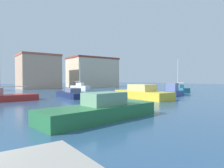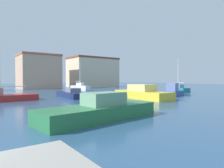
{
  "view_description": "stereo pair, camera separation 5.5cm",
  "coord_description": "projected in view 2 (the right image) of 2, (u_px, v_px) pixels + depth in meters",
  "views": [
    {
      "loc": [
        1.09,
        -5.51,
        2.42
      ],
      "look_at": [
        17.17,
        16.55,
        1.71
      ],
      "focal_mm": 31.68,
      "sensor_mm": 36.0,
      "label": 1
    },
    {
      "loc": [
        1.14,
        -5.54,
        2.42
      ],
      "look_at": [
        17.17,
        16.55,
        1.71
      ],
      "focal_mm": 31.68,
      "sensor_mm": 36.0,
      "label": 2
    }
  ],
  "objects": [
    {
      "name": "sailboat_white_inner_mooring",
      "position": [
        80.0,
        87.0,
        42.7
      ],
      "size": [
        2.7,
        5.02,
        6.11
      ],
      "color": "white",
      "rests_on": "water"
    },
    {
      "name": "motorboat_yellow_center_channel",
      "position": [
        142.0,
        93.0,
        24.41
      ],
      "size": [
        3.0,
        8.26,
        1.74
      ],
      "color": "gold",
      "rests_on": "water"
    },
    {
      "name": "warehouse_block",
      "position": [
        39.0,
        72.0,
        49.98
      ],
      "size": [
        9.43,
        8.75,
        8.54
      ],
      "color": "tan",
      "rests_on": "ground"
    },
    {
      "name": "sailboat_teal_mid_harbor",
      "position": [
        178.0,
        89.0,
        36.65
      ],
      "size": [
        2.95,
        5.18,
        6.17
      ],
      "color": "#1E707A",
      "rests_on": "water"
    },
    {
      "name": "harbor_office",
      "position": [
        93.0,
        72.0,
        59.98
      ],
      "size": [
        13.88,
        9.06,
        8.8
      ],
      "color": "beige",
      "rests_on": "ground"
    },
    {
      "name": "motorboat_blue_far_left",
      "position": [
        173.0,
        91.0,
        28.37
      ],
      "size": [
        5.52,
        3.28,
        1.82
      ],
      "color": "#233D93",
      "rests_on": "water"
    },
    {
      "name": "motorboat_green_distant_east",
      "position": [
        100.0,
        110.0,
        11.87
      ],
      "size": [
        7.81,
        3.39,
        1.6
      ],
      "color": "#28703D",
      "rests_on": "water"
    },
    {
      "name": "motorboat_navy_distant_north",
      "position": [
        72.0,
        94.0,
        25.95
      ],
      "size": [
        2.55,
        6.61,
        1.22
      ],
      "color": "#19234C",
      "rests_on": "water"
    },
    {
      "name": "water",
      "position": [
        86.0,
        95.0,
        28.87
      ],
      "size": [
        160.0,
        160.0,
        0.0
      ],
      "primitive_type": "plane",
      "color": "#2D5175",
      "rests_on": "ground"
    }
  ]
}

